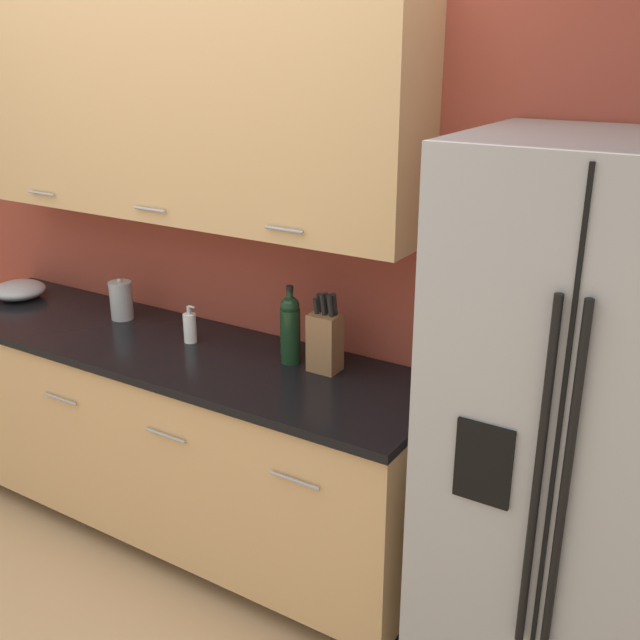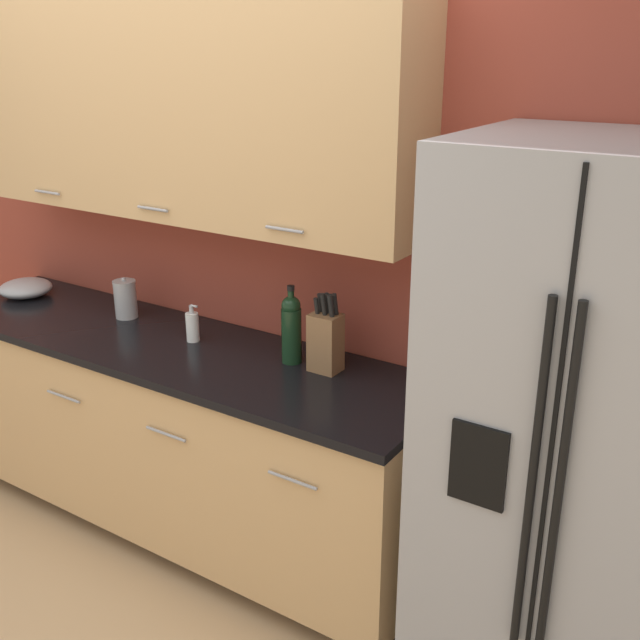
% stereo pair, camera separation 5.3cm
% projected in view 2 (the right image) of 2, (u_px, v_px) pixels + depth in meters
% --- Properties ---
extents(wall_back, '(10.00, 0.39, 2.60)m').
position_uv_depth(wall_back, '(211.00, 199.00, 3.18)').
color(wall_back, '#993D2D').
rests_on(wall_back, ground_plane).
extents(counter_unit, '(2.48, 0.64, 0.92)m').
position_uv_depth(counter_unit, '(173.00, 434.00, 3.34)').
color(counter_unit, black).
rests_on(counter_unit, ground_plane).
extents(refrigerator, '(0.83, 0.74, 1.88)m').
position_uv_depth(refrigerator, '(580.00, 457.00, 2.24)').
color(refrigerator, '#9E9EA0').
rests_on(refrigerator, ground_plane).
extents(knife_block, '(0.12, 0.09, 0.32)m').
position_uv_depth(knife_block, '(326.00, 340.00, 2.84)').
color(knife_block, olive).
rests_on(knife_block, counter_unit).
extents(wine_bottle, '(0.08, 0.08, 0.32)m').
position_uv_depth(wine_bottle, '(291.00, 328.00, 2.91)').
color(wine_bottle, black).
rests_on(wine_bottle, counter_unit).
extents(soap_dispenser, '(0.06, 0.05, 0.16)m').
position_uv_depth(soap_dispenser, '(192.00, 326.00, 3.15)').
color(soap_dispenser, white).
rests_on(soap_dispenser, counter_unit).
extents(steel_canister, '(0.10, 0.10, 0.19)m').
position_uv_depth(steel_canister, '(125.00, 299.00, 3.41)').
color(steel_canister, '#A3A3A5').
rests_on(steel_canister, counter_unit).
extents(mixing_bowl, '(0.25, 0.25, 0.09)m').
position_uv_depth(mixing_bowl, '(26.00, 288.00, 3.71)').
color(mixing_bowl, '#A3A3A5').
rests_on(mixing_bowl, counter_unit).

